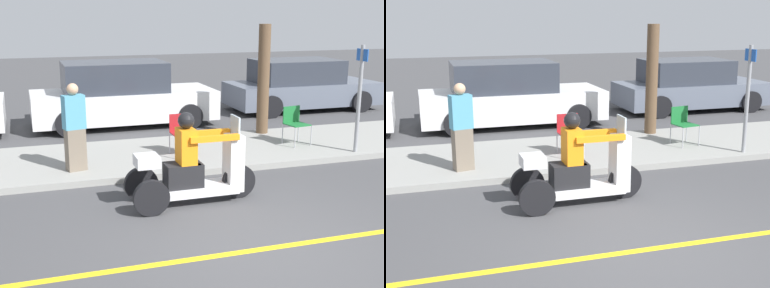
# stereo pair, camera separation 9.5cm
# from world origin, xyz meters

# --- Properties ---
(ground_plane) EXTENTS (60.00, 60.00, 0.00)m
(ground_plane) POSITION_xyz_m (0.00, 0.00, 0.00)
(ground_plane) COLOR #424244
(lane_stripe) EXTENTS (24.00, 0.12, 0.01)m
(lane_stripe) POSITION_xyz_m (-0.38, 0.00, 0.00)
(lane_stripe) COLOR gold
(lane_stripe) RESTS_ON ground
(sidewalk_strip) EXTENTS (28.00, 2.80, 0.12)m
(sidewalk_strip) POSITION_xyz_m (0.00, 4.60, 0.06)
(sidewalk_strip) COLOR gray
(sidewalk_strip) RESTS_ON ground
(motorcycle_trike) EXTENTS (2.10, 0.80, 1.48)m
(motorcycle_trike) POSITION_xyz_m (-0.36, 1.92, 0.53)
(motorcycle_trike) COLOR black
(motorcycle_trike) RESTS_ON ground
(spectator_by_tree) EXTENTS (0.43, 0.32, 1.61)m
(spectator_by_tree) POSITION_xyz_m (-1.98, 3.90, 0.90)
(spectator_by_tree) COLOR #726656
(spectator_by_tree) RESTS_ON sidewalk_strip
(folding_chair_curbside) EXTENTS (0.47, 0.47, 0.82)m
(folding_chair_curbside) POSITION_xyz_m (0.19, 4.37, 0.62)
(folding_chair_curbside) COLOR #A5A8AD
(folding_chair_curbside) RESTS_ON sidewalk_strip
(folding_chair_set_back) EXTENTS (0.53, 0.53, 0.82)m
(folding_chair_set_back) POSITION_xyz_m (2.81, 4.47, 0.62)
(folding_chair_set_back) COLOR #A5A8AD
(folding_chair_set_back) RESTS_ON sidewalk_strip
(parked_car_lot_center) EXTENTS (4.75, 2.10, 1.69)m
(parked_car_lot_center) POSITION_xyz_m (-0.36, 8.10, 0.79)
(parked_car_lot_center) COLOR silver
(parked_car_lot_center) RESTS_ON ground
(parked_car_lot_left) EXTENTS (4.56, 2.12, 1.53)m
(parked_car_lot_left) POSITION_xyz_m (5.29, 8.72, 0.72)
(parked_car_lot_left) COLOR slate
(parked_car_lot_left) RESTS_ON ground
(tree_trunk) EXTENTS (0.28, 0.28, 2.56)m
(tree_trunk) POSITION_xyz_m (2.60, 5.67, 1.40)
(tree_trunk) COLOR brown
(tree_trunk) RESTS_ON sidewalk_strip
(street_sign) EXTENTS (0.08, 0.36, 2.20)m
(street_sign) POSITION_xyz_m (3.70, 3.45, 1.32)
(street_sign) COLOR gray
(street_sign) RESTS_ON sidewalk_strip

